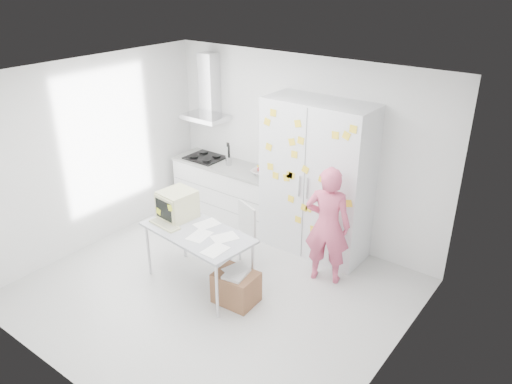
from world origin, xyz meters
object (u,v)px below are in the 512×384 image
Objects in this scene: person at (328,225)px; chair at (240,234)px; desk at (184,216)px; cardboard_box at (236,287)px.

chair is at bearing 5.41° from person.
desk is 1.12m from cardboard_box.
chair is at bearing 55.67° from desk.
chair is (0.47, 0.55, -0.35)m from desk.
person reaches higher than chair.
person is 1.83m from desk.
chair is 0.82m from cardboard_box.
desk is at bearing 15.27° from person.
person is 1.72× the size of chair.
chair is at bearing 124.88° from cardboard_box.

